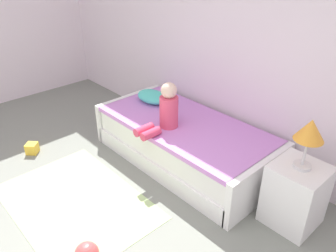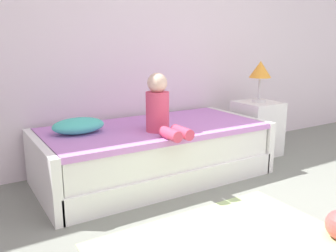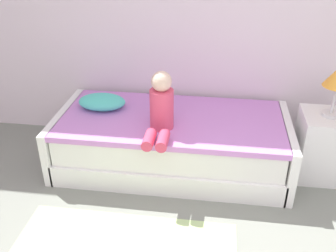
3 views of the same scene
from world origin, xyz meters
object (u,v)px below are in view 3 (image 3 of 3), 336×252
object	(u,v)px
child_figure	(161,108)
pillow	(102,102)
bed	(172,142)
nightstand	(323,146)

from	to	relation	value
child_figure	pillow	size ratio (longest dim) A/B	1.16
bed	pillow	xyz separation A→B (m)	(-0.67, 0.10, 0.32)
pillow	nightstand	bearing A→B (deg)	-1.96
child_figure	bed	bearing A→B (deg)	74.62
bed	nightstand	xyz separation A→B (m)	(1.35, 0.03, 0.05)
child_figure	pillow	world-z (taller)	child_figure
nightstand	pillow	distance (m)	2.04
bed	nightstand	bearing A→B (deg)	1.31
nightstand	child_figure	size ratio (longest dim) A/B	1.18
nightstand	pillow	bearing A→B (deg)	178.04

